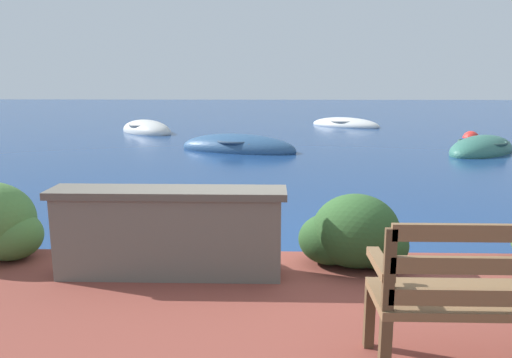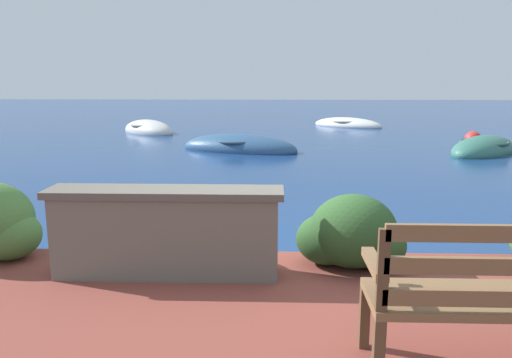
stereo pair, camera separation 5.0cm
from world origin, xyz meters
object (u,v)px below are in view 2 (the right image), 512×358
at_px(rowboat_outer, 347,125).
at_px(park_bench, 482,294).
at_px(rowboat_nearest, 483,150).
at_px(rowboat_mid, 239,148).
at_px(rowboat_far, 148,131).
at_px(mooring_buoy, 473,139).

bearing_deg(rowboat_outer, park_bench, -58.92).
bearing_deg(rowboat_nearest, park_bench, -158.19).
height_order(rowboat_mid, rowboat_far, rowboat_far).
distance_m(park_bench, mooring_buoy, 13.30).
height_order(rowboat_mid, mooring_buoy, rowboat_mid).
bearing_deg(rowboat_far, rowboat_nearest, 22.11).
relative_size(rowboat_nearest, rowboat_mid, 0.81).
xyz_separation_m(rowboat_nearest, rowboat_outer, (-2.42, 7.12, -0.01)).
bearing_deg(rowboat_mid, rowboat_far, 148.99).
distance_m(park_bench, rowboat_nearest, 11.01).
distance_m(rowboat_mid, rowboat_outer, 7.91).
relative_size(rowboat_nearest, rowboat_far, 1.02).
bearing_deg(rowboat_nearest, mooring_buoy, 29.33).
distance_m(rowboat_nearest, rowboat_outer, 7.52).
xyz_separation_m(park_bench, rowboat_far, (-5.52, 14.67, -0.63)).
height_order(rowboat_mid, rowboat_outer, rowboat_mid).
bearing_deg(rowboat_nearest, rowboat_mid, 132.47).
bearing_deg(park_bench, rowboat_far, 106.89).
xyz_separation_m(rowboat_nearest, mooring_buoy, (0.60, 2.24, 0.02)).
relative_size(park_bench, rowboat_outer, 0.41).
distance_m(rowboat_mid, mooring_buoy, 7.14).
height_order(rowboat_nearest, rowboat_outer, rowboat_nearest).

